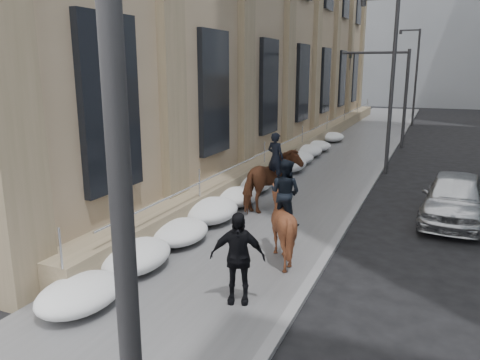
# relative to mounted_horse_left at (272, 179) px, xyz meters

# --- Properties ---
(ground) EXTENTS (140.00, 140.00, 0.00)m
(ground) POSITION_rel_mounted_horse_left_xyz_m (0.05, -5.96, -1.20)
(ground) COLOR black
(ground) RESTS_ON ground
(sidewalk) EXTENTS (5.00, 80.00, 0.12)m
(sidewalk) POSITION_rel_mounted_horse_left_xyz_m (0.05, 4.04, -1.14)
(sidewalk) COLOR #525254
(sidewalk) RESTS_ON ground
(curb) EXTENTS (0.24, 80.00, 0.12)m
(curb) POSITION_rel_mounted_horse_left_xyz_m (2.67, 4.04, -1.14)
(curb) COLOR slate
(curb) RESTS_ON ground
(limestone_building) EXTENTS (6.10, 44.00, 18.00)m
(limestone_building) POSITION_rel_mounted_horse_left_xyz_m (-5.21, 14.00, 7.70)
(limestone_building) COLOR #8D795C
(limestone_building) RESTS_ON ground
(bg_building_far) EXTENTS (24.00, 12.00, 20.00)m
(bg_building_far) POSITION_rel_mounted_horse_left_xyz_m (-5.95, 66.04, 8.80)
(bg_building_far) COLOR gray
(bg_building_far) RESTS_ON ground
(streetlight_near) EXTENTS (1.71, 0.24, 8.00)m
(streetlight_near) POSITION_rel_mounted_horse_left_xyz_m (2.79, -11.96, 3.38)
(streetlight_near) COLOR #2D2D30
(streetlight_near) RESTS_ON ground
(streetlight_mid) EXTENTS (1.71, 0.24, 8.00)m
(streetlight_mid) POSITION_rel_mounted_horse_left_xyz_m (2.79, 8.04, 3.38)
(streetlight_mid) COLOR #2D2D30
(streetlight_mid) RESTS_ON ground
(streetlight_far) EXTENTS (1.71, 0.24, 8.00)m
(streetlight_far) POSITION_rel_mounted_horse_left_xyz_m (2.79, 28.04, 3.38)
(streetlight_far) COLOR #2D2D30
(streetlight_far) RESTS_ON ground
(traffic_signal) EXTENTS (4.10, 0.22, 6.00)m
(traffic_signal) POSITION_rel_mounted_horse_left_xyz_m (2.12, 16.04, 2.80)
(traffic_signal) COLOR #2D2D30
(traffic_signal) RESTS_ON ground
(snow_bank) EXTENTS (1.70, 18.10, 0.76)m
(snow_bank) POSITION_rel_mounted_horse_left_xyz_m (-1.37, 2.14, -0.73)
(snow_bank) COLOR white
(snow_bank) RESTS_ON sidewalk
(mounted_horse_left) EXTENTS (1.75, 2.62, 2.68)m
(mounted_horse_left) POSITION_rel_mounted_horse_left_xyz_m (0.00, 0.00, 0.00)
(mounted_horse_left) COLOR #462515
(mounted_horse_left) RESTS_ON sidewalk
(mounted_horse_right) EXTENTS (1.78, 1.91, 2.57)m
(mounted_horse_right) POSITION_rel_mounted_horse_left_xyz_m (1.63, -3.86, -0.03)
(mounted_horse_right) COLOR #4C2615
(mounted_horse_right) RESTS_ON sidewalk
(pedestrian) EXTENTS (1.24, 0.82, 1.96)m
(pedestrian) POSITION_rel_mounted_horse_left_xyz_m (1.51, -6.44, -0.10)
(pedestrian) COLOR black
(pedestrian) RESTS_ON sidewalk
(car_silver) EXTENTS (2.24, 4.83, 1.60)m
(car_silver) POSITION_rel_mounted_horse_left_xyz_m (5.78, 1.52, -0.40)
(car_silver) COLOR #A4A7AB
(car_silver) RESTS_ON ground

